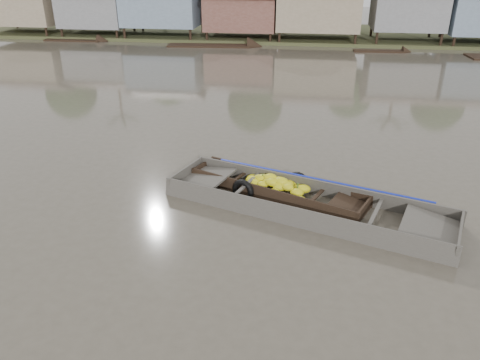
# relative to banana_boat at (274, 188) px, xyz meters

# --- Properties ---
(ground) EXTENTS (120.00, 120.00, 0.00)m
(ground) POSITION_rel_banana_boat_xyz_m (-1.19, -1.44, -0.15)
(ground) COLOR #504A3D
(ground) RESTS_ON ground
(riverbank) EXTENTS (120.00, 12.47, 10.22)m
(riverbank) POSITION_rel_banana_boat_xyz_m (1.84, 30.43, 2.92)
(riverbank) COLOR #384723
(riverbank) RESTS_ON ground
(banana_boat) EXTENTS (5.57, 3.40, 0.78)m
(banana_boat) POSITION_rel_banana_boat_xyz_m (0.00, 0.00, 0.00)
(banana_boat) COLOR black
(banana_boat) RESTS_ON ground
(viewer_boat) EXTENTS (8.36, 4.58, 0.65)m
(viewer_boat) POSITION_rel_banana_boat_xyz_m (0.99, -0.92, -0.08)
(viewer_boat) COLOR #47423C
(viewer_boat) RESTS_ON ground
(distant_boats) EXTENTS (45.54, 16.11, 1.38)m
(distant_boats) POSITION_rel_banana_boat_xyz_m (11.88, 22.78, 0.06)
(distant_boats) COLOR black
(distant_boats) RESTS_ON ground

